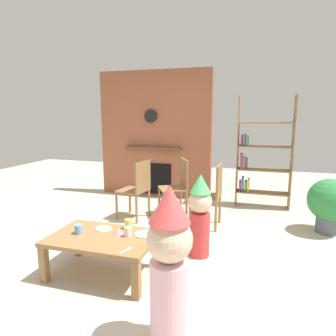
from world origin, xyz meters
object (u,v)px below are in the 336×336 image
at_px(paper_cup_near_right, 78,229).
at_px(paper_cup_near_left, 128,232).
at_px(paper_cup_center, 128,224).
at_px(potted_plant_tall, 329,202).
at_px(birthday_cake_slice, 118,231).
at_px(child_in_pink, 200,213).
at_px(dining_chair_middle, 178,184).
at_px(paper_plate_front, 104,229).
at_px(paper_plate_rear, 145,234).
at_px(coffee_table, 103,242).
at_px(dining_chair_left, 138,186).
at_px(child_with_cone_hat, 170,262).
at_px(dining_chair_right, 212,192).
at_px(bookshelf, 259,158).

bearing_deg(paper_cup_near_right, paper_cup_near_left, 8.86).
distance_m(paper_cup_center, potted_plant_tall, 2.72).
distance_m(paper_cup_center, birthday_cake_slice, 0.17).
height_order(child_in_pink, dining_chair_middle, child_in_pink).
bearing_deg(potted_plant_tall, paper_plate_front, -145.72).
xyz_separation_m(paper_cup_near_right, potted_plant_tall, (2.64, 1.85, -0.02)).
relative_size(paper_plate_front, birthday_cake_slice, 1.65).
height_order(paper_plate_rear, dining_chair_middle, dining_chair_middle).
distance_m(coffee_table, dining_chair_middle, 1.97).
xyz_separation_m(child_in_pink, dining_chair_middle, (-0.59, 1.27, 0.01)).
relative_size(paper_cup_near_right, birthday_cake_slice, 0.93).
distance_m(paper_cup_near_right, paper_plate_front, 0.26).
bearing_deg(dining_chair_left, child_with_cone_hat, 127.52).
bearing_deg(dining_chair_left, paper_cup_near_right, 101.06).
height_order(paper_cup_near_right, potted_plant_tall, potted_plant_tall).
height_order(paper_cup_center, dining_chair_left, dining_chair_left).
relative_size(dining_chair_middle, dining_chair_right, 1.00).
xyz_separation_m(paper_cup_center, potted_plant_tall, (2.22, 1.58, -0.03)).
height_order(bookshelf, paper_cup_near_left, bookshelf).
xyz_separation_m(coffee_table, dining_chair_left, (-0.29, 1.60, 0.17)).
xyz_separation_m(coffee_table, dining_chair_right, (0.84, 1.61, 0.17)).
height_order(bookshelf, paper_plate_front, bookshelf).
distance_m(paper_plate_rear, potted_plant_tall, 2.61).
bearing_deg(dining_chair_left, potted_plant_tall, -164.75).
distance_m(paper_cup_center, paper_plate_rear, 0.26).
bearing_deg(dining_chair_left, dining_chair_right, -169.21).
relative_size(coffee_table, birthday_cake_slice, 10.40).
bearing_deg(bookshelf, coffee_table, -117.44).
bearing_deg(paper_cup_near_left, birthday_cake_slice, 168.16).
bearing_deg(dining_chair_right, child_in_pink, 91.66).
bearing_deg(child_with_cone_hat, dining_chair_left, -25.40).
xyz_separation_m(paper_cup_near_left, paper_cup_center, (-0.08, 0.19, 0.00)).
bearing_deg(child_with_cone_hat, dining_chair_middle, -39.15).
bearing_deg(dining_chair_right, dining_chair_left, 2.07).
bearing_deg(child_in_pink, paper_cup_center, -7.11).
relative_size(paper_cup_near_right, dining_chair_right, 0.10).
bearing_deg(dining_chair_right, paper_cup_center, 64.89).
bearing_deg(child_with_cone_hat, bookshelf, -61.96).
bearing_deg(dining_chair_left, child_in_pink, 150.85).
bearing_deg(paper_plate_front, paper_cup_near_left, -16.90).
xyz_separation_m(paper_cup_near_right, child_with_cone_hat, (1.15, -0.66, 0.15)).
relative_size(child_with_cone_hat, dining_chair_left, 1.26).
bearing_deg(potted_plant_tall, child_in_pink, -142.90).
xyz_separation_m(paper_cup_center, birthday_cake_slice, (-0.03, -0.17, -0.02)).
bearing_deg(dining_chair_left, paper_cup_near_left, 119.19).
bearing_deg(paper_plate_front, bookshelf, 59.88).
relative_size(paper_cup_center, dining_chair_right, 0.11).
bearing_deg(potted_plant_tall, child_with_cone_hat, -120.66).
distance_m(bookshelf, paper_cup_near_left, 3.02).
distance_m(child_with_cone_hat, child_in_pink, 1.36).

